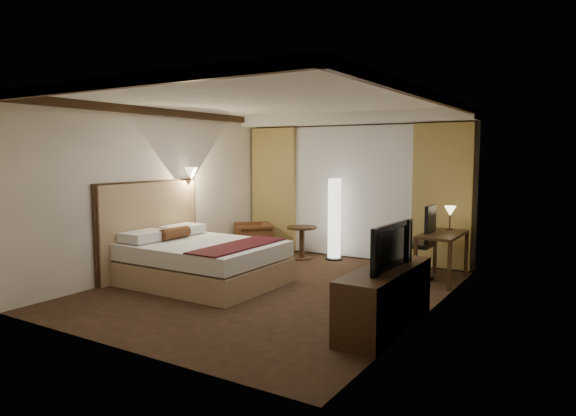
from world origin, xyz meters
The scene contains 21 objects.
floor centered at (0.00, 0.00, 0.00)m, with size 4.50×5.50×0.01m, color black.
ceiling centered at (0.00, 0.00, 2.70)m, with size 4.50×5.50×0.01m, color white.
back_wall centered at (0.00, 2.75, 1.35)m, with size 4.50×0.02×2.70m, color beige.
left_wall centered at (-2.25, 0.00, 1.35)m, with size 0.02×5.50×2.70m, color beige.
right_wall centered at (2.25, 0.00, 1.35)m, with size 0.02×5.50×2.70m, color beige.
crown_molding centered at (0.00, 0.00, 2.64)m, with size 4.50×5.50×0.12m, color black, non-canonical shape.
soffit centered at (0.00, 2.50, 2.60)m, with size 4.50×0.50×0.20m, color white.
curtain_sheer centered at (0.00, 2.67, 1.25)m, with size 2.48×0.04×2.45m, color silver.
curtain_left_drape centered at (-1.70, 2.61, 1.25)m, with size 1.00×0.14×2.45m, color tan.
curtain_right_drape centered at (1.70, 2.61, 1.25)m, with size 1.00×0.14×2.45m, color tan.
wall_sconce centered at (-2.09, 0.58, 1.62)m, with size 0.24×0.24×0.24m, color white, non-canonical shape.
bed centered at (-1.08, -0.28, 0.32)m, with size 2.21×1.73×0.65m, color white, non-canonical shape.
headboard centered at (-2.20, -0.28, 0.75)m, with size 0.12×2.03×1.50m, color tan, non-canonical shape.
armchair centered at (-1.69, 1.85, 0.35)m, with size 0.69×0.64×0.71m, color #522518.
side_table centered at (-0.74, 2.09, 0.31)m, with size 0.56×0.56×0.61m, color black, non-canonical shape.
floor_lamp centered at (-0.20, 2.35, 0.76)m, with size 0.32×0.32×1.52m, color white, non-canonical shape.
desk centered at (1.95, 1.75, 0.38)m, with size 0.55×1.14×0.75m, color black, non-canonical shape.
desk_lamp centered at (1.95, 2.17, 0.92)m, with size 0.18×0.18×0.34m, color #FFD899, non-canonical shape.
office_chair centered at (1.56, 1.70, 0.59)m, with size 0.57×0.57×1.18m, color black, non-canonical shape.
dresser centered at (2.00, -0.76, 0.34)m, with size 0.50×1.77×0.69m, color black, non-canonical shape.
television centered at (1.97, -0.76, 0.99)m, with size 1.04×0.60×0.14m, color black.
Camera 1 is at (4.02, -6.10, 1.95)m, focal length 32.00 mm.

